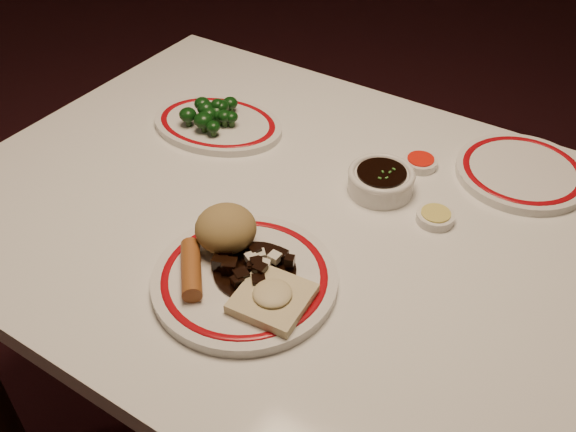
{
  "coord_description": "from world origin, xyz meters",
  "views": [
    {
      "loc": [
        0.46,
        -0.72,
        1.46
      ],
      "look_at": [
        0.03,
        -0.07,
        0.8
      ],
      "focal_mm": 40.0,
      "sensor_mm": 36.0,
      "label": 1
    }
  ],
  "objects_px": {
    "dining_table": "(294,248)",
    "fried_wonton": "(273,297)",
    "spring_roll": "(191,269)",
    "soy_bowl": "(381,182)",
    "stirfry_heap": "(251,267)",
    "main_plate": "(245,279)",
    "broccoli_pile": "(213,112)",
    "broccoli_plate": "(218,124)",
    "rice_mound": "(226,229)"
  },
  "relations": [
    {
      "from": "dining_table",
      "to": "fried_wonton",
      "type": "relative_size",
      "value": 11.0
    },
    {
      "from": "fried_wonton",
      "to": "broccoli_plate",
      "type": "bearing_deg",
      "value": 136.82
    },
    {
      "from": "spring_roll",
      "to": "broccoli_pile",
      "type": "height_order",
      "value": "broccoli_pile"
    },
    {
      "from": "rice_mound",
      "to": "broccoli_pile",
      "type": "height_order",
      "value": "rice_mound"
    },
    {
      "from": "dining_table",
      "to": "soy_bowl",
      "type": "xyz_separation_m",
      "value": [
        0.1,
        0.13,
        0.11
      ]
    },
    {
      "from": "soy_bowl",
      "to": "broccoli_plate",
      "type": "bearing_deg",
      "value": 179.0
    },
    {
      "from": "dining_table",
      "to": "broccoli_plate",
      "type": "distance_m",
      "value": 0.32
    },
    {
      "from": "rice_mound",
      "to": "stirfry_heap",
      "type": "bearing_deg",
      "value": -22.26
    },
    {
      "from": "rice_mound",
      "to": "stirfry_heap",
      "type": "height_order",
      "value": "rice_mound"
    },
    {
      "from": "spring_roll",
      "to": "soy_bowl",
      "type": "distance_m",
      "value": 0.39
    },
    {
      "from": "rice_mound",
      "to": "fried_wonton",
      "type": "relative_size",
      "value": 0.88
    },
    {
      "from": "broccoli_plate",
      "to": "broccoli_pile",
      "type": "xyz_separation_m",
      "value": [
        -0.0,
        -0.01,
        0.03
      ]
    },
    {
      "from": "stirfry_heap",
      "to": "spring_roll",
      "type": "bearing_deg",
      "value": -140.61
    },
    {
      "from": "stirfry_heap",
      "to": "main_plate",
      "type": "bearing_deg",
      "value": -106.53
    },
    {
      "from": "main_plate",
      "to": "stirfry_heap",
      "type": "distance_m",
      "value": 0.02
    },
    {
      "from": "stirfry_heap",
      "to": "soy_bowl",
      "type": "distance_m",
      "value": 0.31
    },
    {
      "from": "main_plate",
      "to": "broccoli_pile",
      "type": "distance_m",
      "value": 0.44
    },
    {
      "from": "dining_table",
      "to": "main_plate",
      "type": "distance_m",
      "value": 0.22
    },
    {
      "from": "fried_wonton",
      "to": "broccoli_pile",
      "type": "relative_size",
      "value": 0.89
    },
    {
      "from": "main_plate",
      "to": "spring_roll",
      "type": "bearing_deg",
      "value": -145.92
    },
    {
      "from": "main_plate",
      "to": "stirfry_heap",
      "type": "bearing_deg",
      "value": 73.47
    },
    {
      "from": "dining_table",
      "to": "broccoli_plate",
      "type": "xyz_separation_m",
      "value": [
        -0.27,
        0.14,
        0.1
      ]
    },
    {
      "from": "main_plate",
      "to": "stirfry_heap",
      "type": "relative_size",
      "value": 2.29
    },
    {
      "from": "dining_table",
      "to": "rice_mound",
      "type": "xyz_separation_m",
      "value": [
        -0.03,
        -0.15,
        0.14
      ]
    },
    {
      "from": "broccoli_plate",
      "to": "broccoli_pile",
      "type": "distance_m",
      "value": 0.03
    },
    {
      "from": "rice_mound",
      "to": "broccoli_plate",
      "type": "xyz_separation_m",
      "value": [
        -0.24,
        0.28,
        -0.04
      ]
    },
    {
      "from": "dining_table",
      "to": "broccoli_plate",
      "type": "relative_size",
      "value": 3.98
    },
    {
      "from": "rice_mound",
      "to": "broccoli_plate",
      "type": "relative_size",
      "value": 0.32
    },
    {
      "from": "fried_wonton",
      "to": "stirfry_heap",
      "type": "relative_size",
      "value": 0.87
    },
    {
      "from": "main_plate",
      "to": "broccoli_pile",
      "type": "height_order",
      "value": "broccoli_pile"
    },
    {
      "from": "rice_mound",
      "to": "dining_table",
      "type": "bearing_deg",
      "value": 78.51
    },
    {
      "from": "broccoli_plate",
      "to": "fried_wonton",
      "type": "bearing_deg",
      "value": -43.18
    },
    {
      "from": "main_plate",
      "to": "stirfry_heap",
      "type": "xyz_separation_m",
      "value": [
        0.0,
        0.01,
        0.02
      ]
    },
    {
      "from": "stirfry_heap",
      "to": "soy_bowl",
      "type": "height_order",
      "value": "stirfry_heap"
    },
    {
      "from": "spring_roll",
      "to": "rice_mound",
      "type": "bearing_deg",
      "value": 47.32
    },
    {
      "from": "broccoli_plate",
      "to": "soy_bowl",
      "type": "bearing_deg",
      "value": -1.0
    },
    {
      "from": "main_plate",
      "to": "fried_wonton",
      "type": "height_order",
      "value": "fried_wonton"
    },
    {
      "from": "dining_table",
      "to": "broccoli_pile",
      "type": "xyz_separation_m",
      "value": [
        -0.28,
        0.13,
        0.13
      ]
    },
    {
      "from": "spring_roll",
      "to": "broccoli_pile",
      "type": "bearing_deg",
      "value": 82.71
    },
    {
      "from": "dining_table",
      "to": "main_plate",
      "type": "xyz_separation_m",
      "value": [
        0.03,
        -0.19,
        0.1
      ]
    },
    {
      "from": "fried_wonton",
      "to": "broccoli_plate",
      "type": "distance_m",
      "value": 0.51
    },
    {
      "from": "broccoli_pile",
      "to": "dining_table",
      "type": "bearing_deg",
      "value": -25.02
    },
    {
      "from": "main_plate",
      "to": "fried_wonton",
      "type": "relative_size",
      "value": 2.64
    },
    {
      "from": "spring_roll",
      "to": "main_plate",
      "type": "bearing_deg",
      "value": -7.0
    },
    {
      "from": "broccoli_pile",
      "to": "broccoli_plate",
      "type": "bearing_deg",
      "value": 58.37
    },
    {
      "from": "main_plate",
      "to": "soy_bowl",
      "type": "relative_size",
      "value": 2.47
    },
    {
      "from": "fried_wonton",
      "to": "broccoli_pile",
      "type": "xyz_separation_m",
      "value": [
        -0.37,
        0.34,
        0.01
      ]
    },
    {
      "from": "main_plate",
      "to": "spring_roll",
      "type": "relative_size",
      "value": 2.63
    },
    {
      "from": "main_plate",
      "to": "soy_bowl",
      "type": "bearing_deg",
      "value": 77.98
    },
    {
      "from": "rice_mound",
      "to": "stirfry_heap",
      "type": "xyz_separation_m",
      "value": [
        0.07,
        -0.03,
        -0.03
      ]
    }
  ]
}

